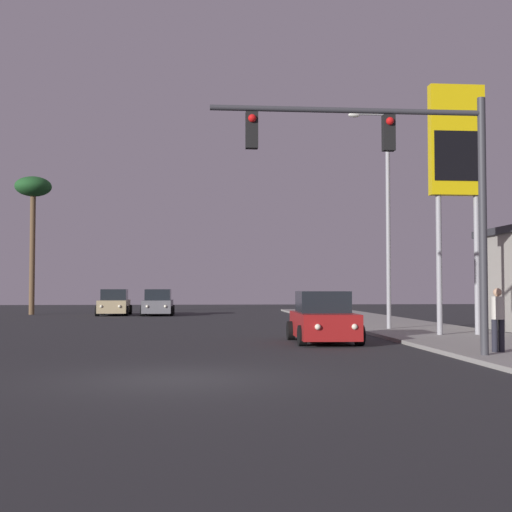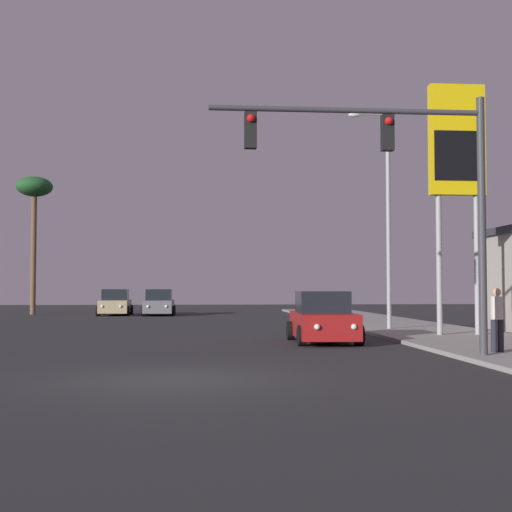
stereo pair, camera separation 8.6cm
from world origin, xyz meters
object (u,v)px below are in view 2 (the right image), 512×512
object	(u,v)px
traffic_light_mast	(405,171)
gas_station_sign	(457,154)
car_red	(323,319)
car_tan	(115,303)
palm_tree_far	(34,195)
car_grey	(159,303)
street_lamp	(385,207)
pedestrian_on_sidewalk	(497,317)

from	to	relation	value
traffic_light_mast	gas_station_sign	size ratio (longest dim) A/B	0.78
car_red	gas_station_sign	distance (m)	7.99
car_red	car_tan	xyz separation A→B (m)	(-9.38, 23.59, 0.00)
traffic_light_mast	palm_tree_far	size ratio (longest dim) A/B	0.76
car_grey	car_tan	xyz separation A→B (m)	(-2.83, 0.44, 0.00)
gas_station_sign	palm_tree_far	size ratio (longest dim) A/B	0.98
traffic_light_mast	street_lamp	world-z (taller)	street_lamp
car_grey	car_tan	world-z (taller)	same
pedestrian_on_sidewalk	gas_station_sign	bearing A→B (deg)	77.38
car_grey	gas_station_sign	xyz separation A→B (m)	(11.75, -21.55, 5.86)
traffic_light_mast	palm_tree_far	distance (m)	34.97
street_lamp	gas_station_sign	world-z (taller)	same
car_tan	palm_tree_far	size ratio (longest dim) A/B	0.47
car_red	car_tan	world-z (taller)	same
car_red	pedestrian_on_sidewalk	distance (m)	6.31
car_grey	gas_station_sign	distance (m)	25.23
pedestrian_on_sidewalk	palm_tree_far	distance (m)	36.13
car_grey	traffic_light_mast	bearing A→B (deg)	105.18
car_red	palm_tree_far	distance (m)	30.05
street_lamp	gas_station_sign	size ratio (longest dim) A/B	1.00
car_tan	palm_tree_far	distance (m)	9.22
pedestrian_on_sidewalk	palm_tree_far	bearing A→B (deg)	121.71
street_lamp	car_red	bearing A→B (deg)	-123.34
car_red	street_lamp	world-z (taller)	street_lamp
car_red	street_lamp	size ratio (longest dim) A/B	0.48
car_tan	pedestrian_on_sidewalk	distance (m)	31.53
car_red	pedestrian_on_sidewalk	size ratio (longest dim) A/B	2.60
car_tan	gas_station_sign	distance (m)	27.02
street_lamp	pedestrian_on_sidewalk	size ratio (longest dim) A/B	5.39
car_red	pedestrian_on_sidewalk	world-z (taller)	pedestrian_on_sidewalk
street_lamp	car_tan	bearing A→B (deg)	125.60
car_red	street_lamp	bearing A→B (deg)	-121.33
car_tan	palm_tree_far	bearing A→B (deg)	-16.01
palm_tree_far	street_lamp	bearing A→B (deg)	-46.59
car_grey	pedestrian_on_sidewalk	bearing A→B (deg)	110.46
traffic_light_mast	pedestrian_on_sidewalk	distance (m)	4.60
car_grey	traffic_light_mast	world-z (taller)	traffic_light_mast
traffic_light_mast	car_red	bearing A→B (deg)	100.08
car_tan	palm_tree_far	xyz separation A→B (m)	(-5.56, 1.47, 7.21)
car_red	street_lamp	xyz separation A→B (m)	(3.60, 5.47, 4.36)
car_grey	pedestrian_on_sidewalk	size ratio (longest dim) A/B	2.59
car_tan	palm_tree_far	world-z (taller)	palm_tree_far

